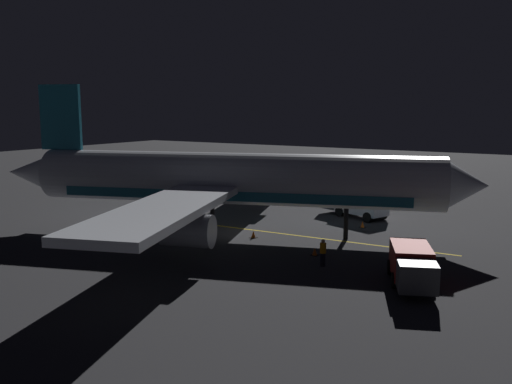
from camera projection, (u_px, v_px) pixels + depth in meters
The scene contains 9 objects.
ground_plane at pixel (235, 235), 43.34m from camera, with size 180.00×180.00×0.20m, color #303033.
apron_guide_stripe at pixel (290, 235), 42.87m from camera, with size 0.24×25.62×0.01m, color gold.
airliner at pixel (227, 181), 42.81m from camera, with size 38.19×37.96×11.79m.
baggage_truck at pixel (412, 266), 30.45m from camera, with size 5.87×4.08×2.17m.
catering_truck at pixel (356, 204), 49.59m from camera, with size 4.22×6.84×2.38m.
ground_crew_worker at pixel (323, 252), 34.27m from camera, with size 0.40×0.40×1.74m.
traffic_cone_near_left at pixel (315, 252), 36.85m from camera, with size 0.50×0.50×0.55m.
traffic_cone_near_right at pixel (253, 235), 41.81m from camera, with size 0.50×0.50×0.55m.
traffic_cone_under_wing at pixel (362, 225), 45.36m from camera, with size 0.50×0.50×0.55m.
Camera 1 is at (35.11, 23.65, 9.93)m, focal length 38.22 mm.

